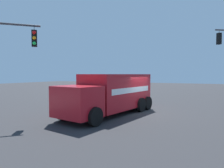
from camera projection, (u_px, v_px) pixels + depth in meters
name	position (u px, v px, depth m)	size (l,w,h in m)	color
ground_plane	(139.00, 112.00, 14.45)	(100.00, 100.00, 0.00)	#2B2B2D
delivery_truck	(111.00, 93.00, 13.60)	(3.95, 7.96, 2.69)	#AD141E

